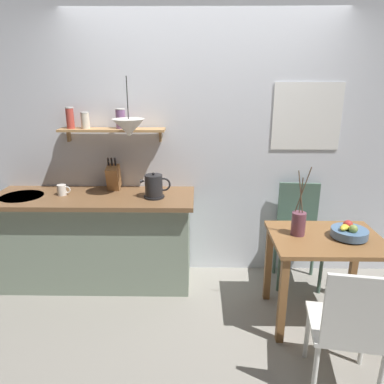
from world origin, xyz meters
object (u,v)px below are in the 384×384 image
object	(u,v)px
dining_table	(325,253)
twig_vase	(298,223)
coffee_mug_by_sink	(62,190)
dining_chair_near	(350,325)
pendant_lamp	(129,127)
electric_kettle	(154,186)
fruit_bowl	(349,232)
dining_chair_far	(298,229)
knife_block	(114,177)

from	to	relation	value
dining_table	twig_vase	world-z (taller)	twig_vase
twig_vase	coffee_mug_by_sink	distance (m)	2.08
dining_chair_near	pendant_lamp	world-z (taller)	pendant_lamp
twig_vase	electric_kettle	world-z (taller)	twig_vase
dining_chair_near	fruit_bowl	size ratio (longest dim) A/B	3.29
fruit_bowl	twig_vase	size ratio (longest dim) A/B	0.49
dining_chair_far	coffee_mug_by_sink	bearing A→B (deg)	-177.60
coffee_mug_by_sink	dining_table	bearing A→B (deg)	-13.55
knife_block	pendant_lamp	world-z (taller)	pendant_lamp
coffee_mug_by_sink	twig_vase	bearing A→B (deg)	-13.78
dining_chair_far	coffee_mug_by_sink	xyz separation A→B (m)	(-2.20, -0.09, 0.41)
dining_chair_near	twig_vase	bearing A→B (deg)	99.41
coffee_mug_by_sink	dining_chair_near	bearing A→B (deg)	-30.79
dining_chair_near	coffee_mug_by_sink	distance (m)	2.54
fruit_bowl	twig_vase	bearing A→B (deg)	171.32
knife_block	pendant_lamp	size ratio (longest dim) A/B	0.66
knife_block	coffee_mug_by_sink	size ratio (longest dim) A/B	2.63
dining_table	twig_vase	size ratio (longest dim) A/B	1.54
twig_vase	electric_kettle	distance (m)	1.26
electric_kettle	coffee_mug_by_sink	bearing A→B (deg)	175.99
twig_vase	coffee_mug_by_sink	world-z (taller)	twig_vase
dining_chair_near	fruit_bowl	world-z (taller)	dining_chair_near
dining_chair_far	pendant_lamp	xyz separation A→B (m)	(-1.55, -0.17, 0.99)
dining_table	knife_block	world-z (taller)	knife_block
twig_vase	pendant_lamp	size ratio (longest dim) A/B	1.15
dining_chair_far	twig_vase	xyz separation A→B (m)	(-0.18, -0.59, 0.31)
dining_chair_near	coffee_mug_by_sink	bearing A→B (deg)	149.21
dining_chair_near	twig_vase	distance (m)	0.87
dining_table	dining_chair_near	size ratio (longest dim) A/B	0.95
dining_chair_far	knife_block	size ratio (longest dim) A/B	3.00
dining_chair_near	twig_vase	xyz separation A→B (m)	(-0.13, 0.79, 0.34)
fruit_bowl	pendant_lamp	xyz separation A→B (m)	(-1.75, 0.48, 0.73)
dining_chair_far	knife_block	bearing A→B (deg)	177.70
dining_table	fruit_bowl	world-z (taller)	fruit_bowl
dining_chair_near	coffee_mug_by_sink	size ratio (longest dim) A/B	7.42
dining_table	electric_kettle	distance (m)	1.52
dining_table	electric_kettle	world-z (taller)	electric_kettle
dining_table	coffee_mug_by_sink	distance (m)	2.33
fruit_bowl	twig_vase	distance (m)	0.38
twig_vase	knife_block	distance (m)	1.72
dining_chair_far	coffee_mug_by_sink	size ratio (longest dim) A/B	7.91
dining_chair_near	pendant_lamp	distance (m)	2.18
twig_vase	coffee_mug_by_sink	size ratio (longest dim) A/B	4.55
dining_chair_far	dining_chair_near	bearing A→B (deg)	-91.96
electric_kettle	twig_vase	bearing A→B (deg)	-20.39
twig_vase	pendant_lamp	xyz separation A→B (m)	(-1.37, 0.42, 0.68)
fruit_bowl	pendant_lamp	bearing A→B (deg)	164.72
electric_kettle	coffee_mug_by_sink	size ratio (longest dim) A/B	2.19
dining_table	twig_vase	bearing A→B (deg)	168.60
fruit_bowl	coffee_mug_by_sink	xyz separation A→B (m)	(-2.40, 0.55, 0.15)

